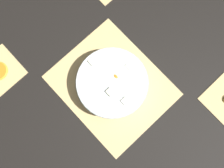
# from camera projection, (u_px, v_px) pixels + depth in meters

# --- Properties ---
(ground_plane) EXTENTS (6.00, 6.00, 0.00)m
(ground_plane) POSITION_uv_depth(u_px,v_px,m) (112.00, 86.00, 1.04)
(ground_plane) COLOR black
(bamboo_mat_center) EXTENTS (0.43, 0.36, 0.01)m
(bamboo_mat_center) POSITION_uv_depth(u_px,v_px,m) (112.00, 85.00, 1.03)
(bamboo_mat_center) COLOR #D6B775
(bamboo_mat_center) RESTS_ON ground_plane
(fruit_salad_bowl) EXTENTS (0.27, 0.27, 0.08)m
(fruit_salad_bowl) POSITION_uv_depth(u_px,v_px,m) (112.00, 84.00, 0.99)
(fruit_salad_bowl) COLOR silver
(fruit_salad_bowl) RESTS_ON bamboo_mat_center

